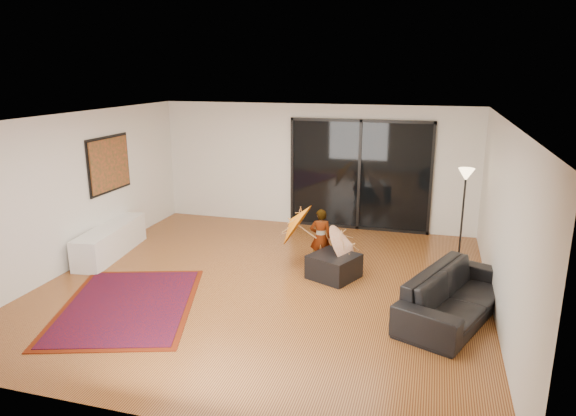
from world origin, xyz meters
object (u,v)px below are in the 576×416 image
at_px(media_console, 111,241).
at_px(ottoman, 334,266).
at_px(sofa, 456,295).
at_px(child, 320,237).

distance_m(media_console, ottoman, 4.28).
bearing_deg(sofa, child, 80.30).
xyz_separation_m(media_console, child, (3.93, 0.58, 0.24)).
distance_m(media_console, child, 3.98).
bearing_deg(sofa, ottoman, 86.98).
relative_size(media_console, child, 1.94).
xyz_separation_m(ottoman, child, (-0.35, 0.52, 0.32)).
bearing_deg(child, ottoman, 108.46).
relative_size(sofa, child, 2.19).
bearing_deg(ottoman, child, 124.23).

